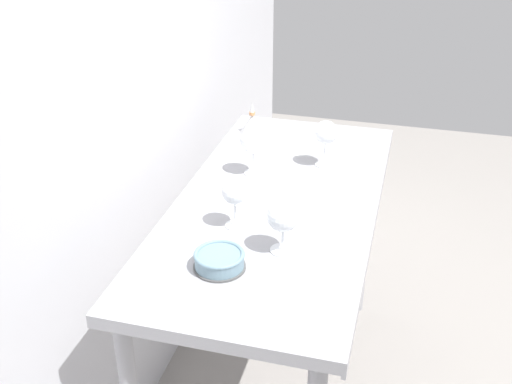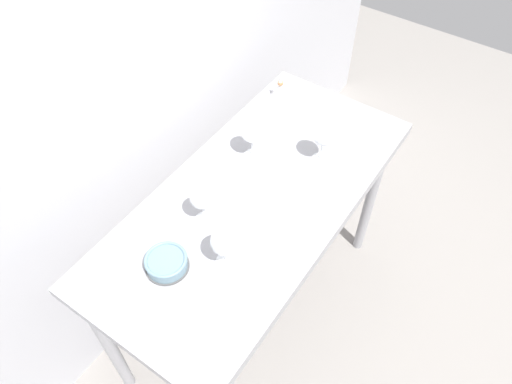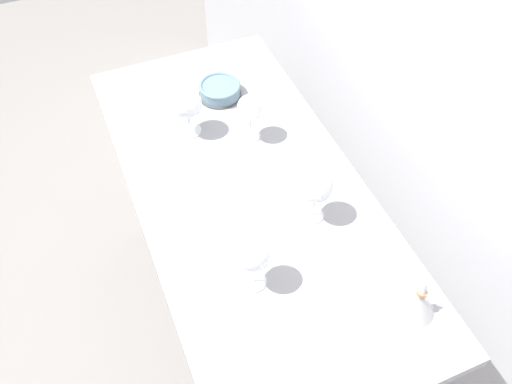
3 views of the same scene
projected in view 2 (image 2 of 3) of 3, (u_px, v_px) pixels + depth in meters
name	position (u px, v px, depth m)	size (l,w,h in m)	color
ground_plane	(255.00, 307.00, 2.50)	(6.00, 6.00, 0.00)	gray
back_wall	(138.00, 59.00, 1.69)	(3.80, 0.04, 2.60)	#B8B8BD
steel_counter	(256.00, 213.00, 1.89)	(1.40, 0.65, 0.90)	#95959A
wine_glass_near_right	(323.00, 136.00, 1.84)	(0.09, 0.09, 0.17)	white
wine_glass_far_left	(202.00, 199.00, 1.65)	(0.08, 0.08, 0.16)	white
wine_glass_near_left	(225.00, 242.00, 1.54)	(0.09, 0.09, 0.17)	white
wine_glass_far_right	(252.00, 132.00, 1.85)	(0.09, 0.09, 0.17)	white
tasting_sheet_upper	(233.00, 187.00, 1.84)	(0.15, 0.25, 0.00)	white
tasting_sheet_lower	(309.00, 126.00, 2.05)	(0.16, 0.27, 0.00)	white
tasting_bowl	(166.00, 262.00, 1.60)	(0.15, 0.15, 0.05)	#4C4C4C
decanter_funnel	(280.00, 91.00, 2.14)	(0.10, 0.10, 0.13)	#BBBBBB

